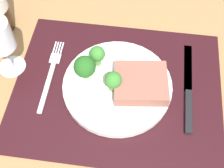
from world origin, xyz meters
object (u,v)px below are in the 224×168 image
plate (117,86)px  knife (188,93)px  steak (140,84)px  fork (51,74)px

plate → knife: 15.42cm
steak → knife: size_ratio=0.48×
knife → plate: bearing=-176.8°
fork → knife: size_ratio=0.83×
plate → fork: (-15.26, 1.42, -0.55)cm
plate → knife: size_ratio=1.03×
plate → fork: plate is taller
steak → fork: (-20.14, 1.69, -2.71)cm
fork → knife: knife is taller
fork → knife: (30.66, -0.89, 0.05)cm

